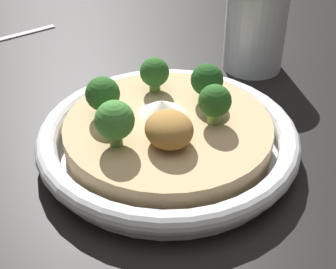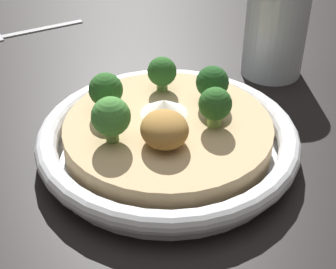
{
  "view_description": "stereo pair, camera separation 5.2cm",
  "coord_description": "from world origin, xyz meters",
  "px_view_note": "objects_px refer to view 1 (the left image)",
  "views": [
    {
      "loc": [
        0.4,
        -0.14,
        0.32
      ],
      "look_at": [
        0.0,
        0.0,
        0.02
      ],
      "focal_mm": 55.0,
      "sensor_mm": 36.0,
      "label": 1
    },
    {
      "loc": [
        0.41,
        -0.09,
        0.32
      ],
      "look_at": [
        0.0,
        0.0,
        0.02
      ],
      "focal_mm": 55.0,
      "sensor_mm": 36.0,
      "label": 2
    }
  ],
  "objects_px": {
    "broccoli_back_left": "(155,73)",
    "broccoli_front_left": "(103,94)",
    "broccoli_front_right": "(115,121)",
    "risotto_bowl": "(168,138)",
    "drinking_glass": "(255,27)",
    "broccoli_back": "(207,81)",
    "broccoli_back_right": "(215,102)"
  },
  "relations": [
    {
      "from": "broccoli_back",
      "to": "broccoli_front_left",
      "type": "xyz_separation_m",
      "value": [
        -0.01,
        -0.11,
        0.0
      ]
    },
    {
      "from": "broccoli_back",
      "to": "broccoli_front_right",
      "type": "height_order",
      "value": "broccoli_front_right"
    },
    {
      "from": "risotto_bowl",
      "to": "broccoli_front_right",
      "type": "height_order",
      "value": "broccoli_front_right"
    },
    {
      "from": "risotto_bowl",
      "to": "drinking_glass",
      "type": "height_order",
      "value": "drinking_glass"
    },
    {
      "from": "broccoli_back_right",
      "to": "broccoli_front_left",
      "type": "height_order",
      "value": "same"
    },
    {
      "from": "broccoli_back",
      "to": "broccoli_back_left",
      "type": "distance_m",
      "value": 0.06
    },
    {
      "from": "broccoli_back_right",
      "to": "drinking_glass",
      "type": "xyz_separation_m",
      "value": [
        -0.16,
        0.13,
        -0.0
      ]
    },
    {
      "from": "broccoli_front_left",
      "to": "drinking_glass",
      "type": "distance_m",
      "value": 0.25
    },
    {
      "from": "broccoli_back_left",
      "to": "broccoli_front_left",
      "type": "distance_m",
      "value": 0.07
    },
    {
      "from": "broccoli_front_right",
      "to": "broccoli_front_left",
      "type": "height_order",
      "value": "broccoli_front_right"
    },
    {
      "from": "broccoli_back",
      "to": "broccoli_front_right",
      "type": "relative_size",
      "value": 0.9
    },
    {
      "from": "broccoli_front_left",
      "to": "broccoli_back",
      "type": "bearing_deg",
      "value": 85.54
    },
    {
      "from": "risotto_bowl",
      "to": "broccoli_back",
      "type": "distance_m",
      "value": 0.07
    },
    {
      "from": "broccoli_front_left",
      "to": "drinking_glass",
      "type": "xyz_separation_m",
      "value": [
        -0.11,
        0.23,
        -0.01
      ]
    },
    {
      "from": "risotto_bowl",
      "to": "drinking_glass",
      "type": "relative_size",
      "value": 2.34
    },
    {
      "from": "broccoli_back_left",
      "to": "broccoli_front_right",
      "type": "distance_m",
      "value": 0.11
    },
    {
      "from": "broccoli_back_right",
      "to": "broccoli_back_left",
      "type": "height_order",
      "value": "broccoli_back_right"
    },
    {
      "from": "broccoli_back_right",
      "to": "drinking_glass",
      "type": "distance_m",
      "value": 0.2
    },
    {
      "from": "risotto_bowl",
      "to": "broccoli_back_right",
      "type": "height_order",
      "value": "broccoli_back_right"
    },
    {
      "from": "broccoli_front_right",
      "to": "broccoli_front_left",
      "type": "relative_size",
      "value": 1.09
    },
    {
      "from": "broccoli_front_right",
      "to": "broccoli_front_left",
      "type": "bearing_deg",
      "value": 178.11
    },
    {
      "from": "broccoli_front_right",
      "to": "risotto_bowl",
      "type": "bearing_deg",
      "value": 106.41
    },
    {
      "from": "broccoli_back_right",
      "to": "broccoli_front_right",
      "type": "relative_size",
      "value": 0.9
    },
    {
      "from": "broccoli_back_right",
      "to": "broccoli_front_left",
      "type": "relative_size",
      "value": 0.98
    },
    {
      "from": "drinking_glass",
      "to": "broccoli_back_right",
      "type": "bearing_deg",
      "value": -38.96
    },
    {
      "from": "broccoli_back",
      "to": "broccoli_front_right",
      "type": "bearing_deg",
      "value": -67.85
    },
    {
      "from": "broccoli_back_left",
      "to": "broccoli_front_left",
      "type": "height_order",
      "value": "broccoli_front_left"
    },
    {
      "from": "broccoli_back",
      "to": "drinking_glass",
      "type": "bearing_deg",
      "value": 134.49
    },
    {
      "from": "broccoli_back",
      "to": "broccoli_front_left",
      "type": "bearing_deg",
      "value": -94.46
    },
    {
      "from": "broccoli_front_left",
      "to": "drinking_glass",
      "type": "relative_size",
      "value": 0.37
    },
    {
      "from": "broccoli_back_left",
      "to": "drinking_glass",
      "type": "distance_m",
      "value": 0.18
    },
    {
      "from": "broccoli_back_right",
      "to": "broccoli_front_right",
      "type": "height_order",
      "value": "broccoli_front_right"
    }
  ]
}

